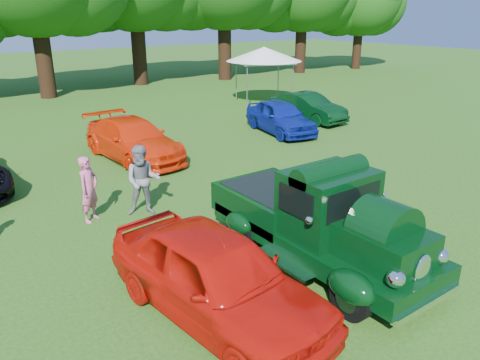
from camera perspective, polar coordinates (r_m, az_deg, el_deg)
ground at (r=9.56m, az=3.82°, el=-11.04°), size 120.00×120.00×0.00m
hero_pickup at (r=9.64m, az=9.47°, el=-5.07°), size 2.43×5.21×2.04m
red_convertible at (r=7.93m, az=-2.89°, el=-11.59°), size 2.32×4.69×1.54m
back_car_orange at (r=16.76m, az=-12.88°, el=4.82°), size 2.25×4.90×1.39m
back_car_blue at (r=20.10m, az=4.94°, el=7.70°), size 2.39×4.29×1.38m
back_car_green at (r=22.50m, az=8.25°, el=8.77°), size 1.61×4.02×1.30m
spectator_pink at (r=11.95m, az=-17.94°, el=-1.08°), size 0.72×0.68×1.65m
spectator_grey at (r=11.99m, az=-11.75°, el=-0.04°), size 1.10×1.02×1.81m
canopy_tent at (r=26.40m, az=2.94°, el=15.03°), size 5.40×5.40×3.09m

